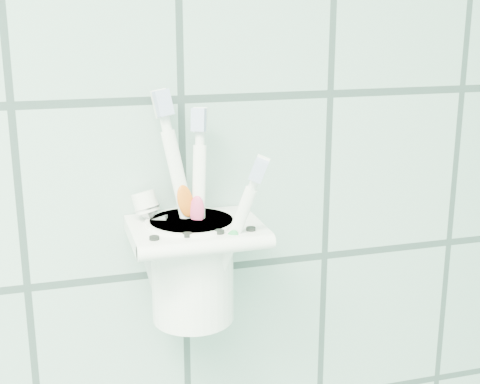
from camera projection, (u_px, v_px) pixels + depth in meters
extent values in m
cube|color=white|center=(188.00, 229.00, 0.68)|extent=(0.05, 0.02, 0.04)
cube|color=white|center=(196.00, 231.00, 0.65)|extent=(0.13, 0.10, 0.01)
cylinder|color=white|center=(207.00, 247.00, 0.60)|extent=(0.13, 0.01, 0.01)
cylinder|color=black|center=(154.00, 238.00, 0.60)|extent=(0.01, 0.01, 0.00)
cylinder|color=black|center=(187.00, 235.00, 0.61)|extent=(0.01, 0.01, 0.00)
cylinder|color=black|center=(220.00, 232.00, 0.62)|extent=(0.01, 0.01, 0.00)
cylinder|color=black|center=(251.00, 229.00, 0.62)|extent=(0.01, 0.01, 0.00)
cylinder|color=white|center=(192.00, 270.00, 0.66)|extent=(0.08, 0.08, 0.10)
cylinder|color=white|center=(191.00, 223.00, 0.65)|extent=(0.09, 0.09, 0.01)
cylinder|color=black|center=(191.00, 222.00, 0.65)|extent=(0.07, 0.07, 0.00)
cylinder|color=white|center=(207.00, 223.00, 0.65)|extent=(0.05, 0.04, 0.18)
cylinder|color=white|center=(206.00, 117.00, 0.62)|extent=(0.02, 0.02, 0.03)
cube|color=silver|center=(207.00, 101.00, 0.61)|extent=(0.02, 0.02, 0.03)
cube|color=white|center=(205.00, 100.00, 0.62)|extent=(0.02, 0.01, 0.03)
ellipsoid|color=orange|center=(208.00, 203.00, 0.63)|extent=(0.02, 0.01, 0.03)
cylinder|color=white|center=(195.00, 233.00, 0.64)|extent=(0.03, 0.04, 0.17)
cylinder|color=white|center=(193.00, 138.00, 0.62)|extent=(0.01, 0.02, 0.02)
cube|color=silver|center=(194.00, 124.00, 0.61)|extent=(0.02, 0.02, 0.02)
cube|color=white|center=(193.00, 122.00, 0.61)|extent=(0.02, 0.01, 0.02)
ellipsoid|color=#D83F72|center=(196.00, 215.00, 0.63)|extent=(0.02, 0.02, 0.03)
cylinder|color=white|center=(202.00, 242.00, 0.64)|extent=(0.05, 0.06, 0.14)
cylinder|color=white|center=(201.00, 158.00, 0.62)|extent=(0.02, 0.02, 0.02)
cube|color=silver|center=(202.00, 146.00, 0.61)|extent=(0.02, 0.02, 0.02)
cube|color=white|center=(200.00, 145.00, 0.62)|extent=(0.02, 0.01, 0.02)
ellipsoid|color=green|center=(203.00, 226.00, 0.63)|extent=(0.02, 0.02, 0.03)
cube|color=silver|center=(176.00, 267.00, 0.65)|extent=(0.05, 0.04, 0.10)
cube|color=silver|center=(177.00, 311.00, 0.66)|extent=(0.04, 0.02, 0.02)
cone|color=silver|center=(174.00, 215.00, 0.63)|extent=(0.04, 0.04, 0.03)
cylinder|color=white|center=(174.00, 202.00, 0.63)|extent=(0.03, 0.03, 0.03)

